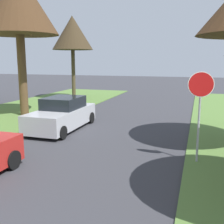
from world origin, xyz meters
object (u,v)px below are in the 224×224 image
street_tree_left_far (72,33)px  parked_sedan_silver (62,115)px  stop_sign_far (200,97)px  street_tree_left_mid_b (18,3)px

street_tree_left_far → parked_sedan_silver: size_ratio=1.60×
stop_sign_far → street_tree_left_mid_b: (-10.22, 5.08, 4.42)m
street_tree_left_mid_b → street_tree_left_far: bearing=92.9°
street_tree_left_far → parked_sedan_silver: (4.20, -10.15, -4.92)m
stop_sign_far → parked_sedan_silver: size_ratio=0.67×
stop_sign_far → parked_sedan_silver: stop_sign_far is taller
stop_sign_far → parked_sedan_silver: (-6.42, 2.80, -1.47)m
stop_sign_far → street_tree_left_far: size_ratio=0.42×
street_tree_left_mid_b → parked_sedan_silver: size_ratio=1.92×
street_tree_left_far → parked_sedan_silver: 12.04m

